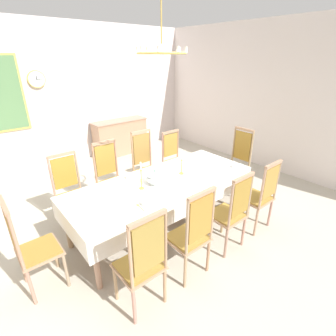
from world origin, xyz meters
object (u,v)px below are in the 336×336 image
chair_south_a (142,262)px  chair_south_c (231,211)px  chair_south_b (192,233)px  sideboard (121,137)px  chair_north_c (146,165)px  chair_north_d (174,158)px  chair_head_west (30,246)px  spoon_primary (139,206)px  bowl_near_left (147,202)px  chair_north_a (70,190)px  chair_head_east (237,161)px  chair_south_d (260,194)px  bowl_near_right (238,166)px  mounted_clock (36,79)px  spoon_secondary (242,165)px  soup_tureen (155,177)px  chair_north_b (110,177)px  chandelier (162,52)px  bowl_far_left (131,176)px  dining_table (163,185)px  candlestick_west (141,178)px  candlestick_east (182,166)px

chair_south_a → chair_south_c: 1.39m
chair_south_b → sideboard: bearing=70.1°
chair_north_c → chair_north_d: bearing=179.4°
chair_head_west → spoon_primary: chair_head_west is taller
chair_head_west → bowl_near_left: chair_head_west is taller
chair_north_a → spoon_primary: (0.38, -1.28, 0.20)m
chair_south_a → bowl_near_left: (0.49, 0.59, 0.20)m
chair_north_a → chair_head_east: 2.98m
chair_south_d → bowl_near_right: 0.60m
chair_south_b → mounted_clock: 4.64m
chair_south_c → spoon_secondary: 1.16m
sideboard → mounted_clock: size_ratio=4.08×
chair_south_c → spoon_secondary: size_ratio=6.39×
bowl_near_right → soup_tureen: bearing=163.2°
chair_north_a → chair_north_d: (2.08, -0.00, -0.01)m
soup_tureen → chair_north_d: bearing=38.3°
chair_north_b → chandelier: 2.13m
chair_south_b → bowl_far_left: 1.35m
chair_south_b → dining_table: bearing=69.7°
chair_south_d → dining_table: bearing=138.2°
chair_south_b → chair_head_west: 1.73m
candlestick_west → soup_tureen: bearing=0.0°
spoon_primary → mounted_clock: mounted_clock is taller
chair_south_d → chair_north_b: bearing=126.6°
chair_south_d → chandelier: bearing=138.2°
candlestick_west → chandelier: bearing=0.0°
chair_south_d → chair_north_d: bearing=90.0°
dining_table → chair_south_a: (-1.02, -0.95, -0.10)m
bowl_far_left → spoon_primary: 0.80m
chair_south_d → candlestick_east: candlestick_east is taller
chair_north_d → mounted_clock: size_ratio=3.13×
chair_north_b → chair_head_east: bearing=156.2°
chair_head_west → bowl_near_right: size_ratio=5.88×
chair_north_b → candlestick_east: chair_north_b is taller
dining_table → chandelier: chandelier is taller
bowl_near_right → chandelier: bearing=161.5°
candlestick_west → mounted_clock: bearing=93.3°
bowl_far_left → sideboard: 3.21m
chair_north_a → chair_south_c: bearing=126.4°
bowl_near_left → spoon_primary: (-0.11, 0.03, -0.02)m
chair_south_b → bowl_far_left: size_ratio=7.12×
chair_north_a → sideboard: bearing=-133.7°
chair_north_b → chair_head_west: chair_north_b is taller
chair_north_c → bowl_far_left: 0.89m
chair_head_west → candlestick_east: (2.17, 0.00, 0.32)m
bowl_near_right → bowl_far_left: bearing=152.4°
chair_south_b → chair_south_d: chair_south_b is taller
bowl_near_left → spoon_primary: size_ratio=0.96×
dining_table → chair_north_c: size_ratio=2.26×
chair_north_a → chair_head_east: chair_head_east is taller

